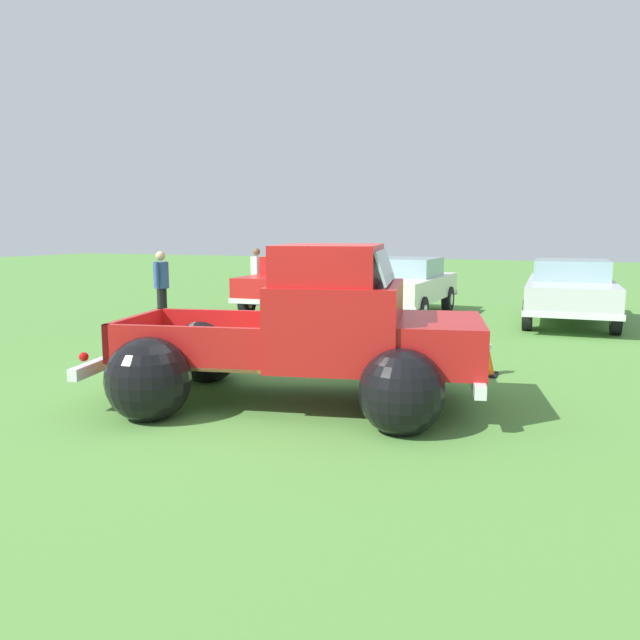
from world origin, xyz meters
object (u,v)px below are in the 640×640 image
Objects in this scene: show_car_2 at (570,288)px; vintage_pickup_truck at (317,342)px; spectator_1 at (257,273)px; lane_cone_1 at (485,354)px; show_car_0 at (299,281)px; spectator_0 at (161,282)px; lane_cone_0 at (233,336)px; show_car_1 at (402,285)px.

vintage_pickup_truck is at bearing -19.98° from show_car_2.
vintage_pickup_truck is 3.06× the size of spectator_1.
show_car_0 is at bearing 133.74° from lane_cone_1.
spectator_0 is 2.59× the size of lane_cone_0.
show_car_1 and show_car_2 have the same top height.
spectator_1 is at bearing -106.26° from spectator_0.
vintage_pickup_truck is 3.40m from lane_cone_0.
lane_cone_0 and lane_cone_1 have the same top height.
lane_cone_0 is at bearing -42.35° from show_car_2.
show_car_1 is at bearing 115.87° from lane_cone_1.
lane_cone_1 is at bearing 108.11° from spectator_1.
lane_cone_1 is at bearing 41.34° from vintage_pickup_truck.
show_car_2 is at bearing 147.32° from spectator_1.
spectator_0 is 4.28m from lane_cone_0.
vintage_pickup_truck is at bearing 9.29° from show_car_1.
spectator_0 is 3.99m from spectator_1.
show_car_2 reaches higher than lane_cone_1.
show_car_2 is 7.40× the size of lane_cone_1.
vintage_pickup_truck reaches higher than lane_cone_1.
show_car_0 is 1.05× the size of show_car_1.
show_car_2 is 9.33m from spectator_0.
show_car_1 is 6.81× the size of lane_cone_0.
show_car_0 is at bearing 127.69° from spectator_1.
spectator_1 is (-4.47, 0.85, 0.13)m from show_car_1.
show_car_2 is 8.09m from lane_cone_0.
vintage_pickup_truck is 9.03m from show_car_0.
show_car_1 is at bearing 139.41° from spectator_1.
vintage_pickup_truck is 1.10× the size of show_car_0.
show_car_1 is at bearing 83.67° from show_car_0.
show_car_1 is at bearing 85.23° from vintage_pickup_truck.
show_car_1 is 6.81× the size of lane_cone_1.
show_car_0 reaches higher than lane_cone_1.
show_car_2 is (2.77, 8.40, 0.03)m from vintage_pickup_truck.
show_car_0 is 3.84m from spectator_0.
vintage_pickup_truck reaches higher than spectator_0.
show_car_0 is (-3.90, 8.14, 0.03)m from vintage_pickup_truck.
spectator_1 is at bearing 137.92° from lane_cone_1.
vintage_pickup_truck is at bearing -126.36° from lane_cone_1.
lane_cone_1 is (-1.08, -6.10, -0.47)m from show_car_2.
vintage_pickup_truck reaches higher than lane_cone_0.
show_car_2 is at bearing 59.42° from vintage_pickup_truck.
lane_cone_1 is at bearing -11.75° from show_car_2.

